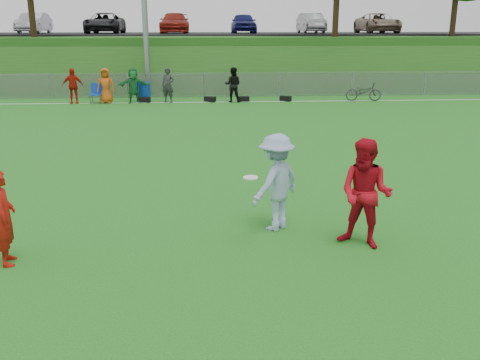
{
  "coord_description": "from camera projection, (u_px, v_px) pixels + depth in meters",
  "views": [
    {
      "loc": [
        -0.04,
        -8.57,
        3.68
      ],
      "look_at": [
        0.58,
        0.5,
        1.03
      ],
      "focal_mm": 40.0,
      "sensor_mm": 36.0,
      "label": 1
    }
  ],
  "objects": [
    {
      "name": "frisbee",
      "position": [
        250.0,
        178.0,
        8.85
      ],
      "size": [
        0.25,
        0.25,
        0.02
      ],
      "color": "silver",
      "rests_on": "ground"
    },
    {
      "name": "player_blue",
      "position": [
        276.0,
        182.0,
        9.79
      ],
      "size": [
        1.3,
        1.29,
        1.81
      ],
      "primitive_type": "imported",
      "rotation": [
        0.0,
        0.0,
        3.91
      ],
      "color": "#99AFD4",
      "rests_on": "ground"
    },
    {
      "name": "player_red_center",
      "position": [
        366.0,
        194.0,
        9.0
      ],
      "size": [
        1.16,
        1.11,
        1.88
      ],
      "primitive_type": "imported",
      "rotation": [
        0.0,
        0.0,
        -0.6
      ],
      "color": "#B90C1B",
      "rests_on": "ground"
    },
    {
      "name": "camp_chair",
      "position": [
        96.0,
        97.0,
        26.05
      ],
      "size": [
        0.55,
        0.56,
        0.96
      ],
      "rotation": [
        0.0,
        0.0,
        -0.03
      ],
      "color": "#113FB9",
      "rests_on": "ground"
    },
    {
      "name": "berm",
      "position": [
        203.0,
        57.0,
        38.53
      ],
      "size": [
        120.0,
        18.0,
        3.0
      ],
      "primitive_type": "cube",
      "color": "#225417",
      "rests_on": "ground"
    },
    {
      "name": "sideline_far",
      "position": [
        204.0,
        102.0,
        26.49
      ],
      "size": [
        60.0,
        0.1,
        0.01
      ],
      "primitive_type": "cube",
      "color": "white",
      "rests_on": "ground"
    },
    {
      "name": "bicycle",
      "position": [
        364.0,
        92.0,
        26.82
      ],
      "size": [
        1.81,
        0.8,
        0.92
      ],
      "primitive_type": "imported",
      "rotation": [
        0.0,
        0.0,
        1.46
      ],
      "color": "#2E2E30",
      "rests_on": "ground"
    },
    {
      "name": "fence",
      "position": [
        204.0,
        85.0,
        28.22
      ],
      "size": [
        58.0,
        0.06,
        1.3
      ],
      "color": "gray",
      "rests_on": "ground"
    },
    {
      "name": "recycling_bin",
      "position": [
        144.0,
        92.0,
        26.77
      ],
      "size": [
        0.78,
        0.78,
        0.94
      ],
      "primitive_type": "cylinder",
      "rotation": [
        0.0,
        0.0,
        -0.3
      ],
      "color": "#0E369A",
      "rests_on": "ground"
    },
    {
      "name": "spectator_row",
      "position": [
        144.0,
        85.0,
        26.06
      ],
      "size": [
        8.77,
        0.86,
        1.69
      ],
      "color": "red",
      "rests_on": "ground"
    },
    {
      "name": "car_row",
      "position": [
        186.0,
        23.0,
        38.76
      ],
      "size": [
        32.04,
        5.18,
        1.44
      ],
      "color": "silver",
      "rests_on": "parking_lot"
    },
    {
      "name": "parking_lot",
      "position": [
        203.0,
        34.0,
        40.01
      ],
      "size": [
        120.0,
        12.0,
        0.1
      ],
      "primitive_type": "cube",
      "color": "black",
      "rests_on": "berm"
    },
    {
      "name": "player_red_left",
      "position": [
        3.0,
        218.0,
        8.38
      ],
      "size": [
        0.5,
        0.64,
        1.55
      ],
      "primitive_type": "imported",
      "rotation": [
        0.0,
        0.0,
        1.83
      ],
      "color": "#B4150C",
      "rests_on": "ground"
    },
    {
      "name": "ground",
      "position": [
        209.0,
        246.0,
        9.24
      ],
      "size": [
        120.0,
        120.0,
        0.0
      ],
      "primitive_type": "plane",
      "color": "#16691C",
      "rests_on": "ground"
    },
    {
      "name": "gear_bags",
      "position": [
        221.0,
        99.0,
        26.6
      ],
      "size": [
        7.6,
        0.53,
        0.26
      ],
      "color": "black",
      "rests_on": "ground"
    }
  ]
}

